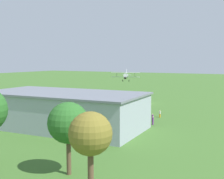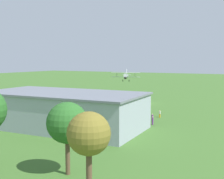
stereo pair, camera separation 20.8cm
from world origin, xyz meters
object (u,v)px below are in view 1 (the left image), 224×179
(person_by_parked_cars, at_px, (160,114))
(person_walking_on_apron, at_px, (129,113))
(biplane, at_px, (126,76))
(car_black, at_px, (23,106))
(car_silver, at_px, (45,108))
(tree_at_field_edge, at_px, (90,135))
(tree_behind_hangar_right, at_px, (68,123))
(person_crossing_taxiway, at_px, (153,121))
(person_near_hangar_door, at_px, (153,118))
(person_watching_takeoff, at_px, (112,109))
(hangar, at_px, (64,110))
(car_orange, at_px, (4,104))

(person_by_parked_cars, bearing_deg, person_walking_on_apron, 16.98)
(biplane, distance_m, car_black, 31.66)
(car_silver, height_order, tree_at_field_edge, tree_at_field_edge)
(person_walking_on_apron, relative_size, tree_behind_hangar_right, 0.21)
(person_crossing_taxiway, relative_size, person_near_hangar_door, 1.06)
(biplane, height_order, person_near_hangar_door, biplane)
(person_near_hangar_door, bearing_deg, biplane, -53.76)
(person_walking_on_apron, height_order, tree_behind_hangar_right, tree_behind_hangar_right)
(person_watching_takeoff, relative_size, person_by_parked_cars, 1.09)
(person_watching_takeoff, height_order, tree_at_field_edge, tree_at_field_edge)
(hangar, relative_size, tree_at_field_edge, 3.69)
(biplane, xyz_separation_m, tree_at_field_edge, (-25.57, 60.82, -1.61))
(tree_at_field_edge, relative_size, tree_behind_hangar_right, 1.02)
(hangar, height_order, tree_at_field_edge, tree_at_field_edge)
(car_black, distance_m, tree_at_field_edge, 55.72)
(person_crossing_taxiway, bearing_deg, person_by_parked_cars, -80.87)
(person_crossing_taxiway, bearing_deg, person_walking_on_apron, -36.12)
(car_silver, height_order, person_crossing_taxiway, car_silver)
(person_near_hangar_door, bearing_deg, person_watching_takeoff, -21.37)
(car_black, distance_m, person_walking_on_apron, 28.43)
(car_silver, distance_m, car_black, 6.64)
(person_walking_on_apron, bearing_deg, person_near_hangar_door, 158.07)
(car_silver, bearing_deg, car_orange, -0.48)
(hangar, relative_size, car_orange, 6.36)
(hangar, distance_m, person_watching_takeoff, 18.15)
(tree_at_field_edge, bearing_deg, car_orange, -35.49)
(tree_behind_hangar_right, bearing_deg, car_orange, -34.95)
(person_crossing_taxiway, xyz_separation_m, tree_at_field_edge, (-6.72, 33.65, 5.50))
(car_orange, height_order, person_crossing_taxiway, person_crossing_taxiway)
(hangar, height_order, car_orange, hangar)
(car_silver, relative_size, person_crossing_taxiway, 2.45)
(biplane, distance_m, tree_behind_hangar_right, 59.32)
(person_watching_takeoff, bearing_deg, person_by_parked_cars, -179.50)
(hangar, xyz_separation_m, biplane, (4.83, -37.33, 4.58))
(biplane, xyz_separation_m, car_silver, (10.65, 24.92, -7.06))
(car_orange, distance_m, person_near_hangar_door, 42.58)
(person_by_parked_cars, xyz_separation_m, tree_at_field_edge, (-7.98, 41.54, 5.55))
(hangar, distance_m, car_orange, 32.39)
(car_orange, bearing_deg, person_by_parked_cars, -172.59)
(person_walking_on_apron, xyz_separation_m, tree_behind_hangar_right, (-8.76, 34.61, 5.00))
(car_black, relative_size, person_crossing_taxiway, 2.44)
(person_near_hangar_door, bearing_deg, hangar, 46.03)
(car_silver, bearing_deg, tree_at_field_edge, 135.26)
(car_black, relative_size, tree_at_field_edge, 0.50)
(person_near_hangar_door, bearing_deg, tree_behind_hangar_right, 93.55)
(biplane, height_order, person_walking_on_apron, biplane)
(tree_at_field_edge, bearing_deg, biplane, -67.20)
(car_orange, xyz_separation_m, person_near_hangar_door, (-42.57, -0.74, -0.03))
(hangar, bearing_deg, person_walking_on_apron, -110.63)
(person_walking_on_apron, distance_m, person_by_parked_cars, 7.04)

